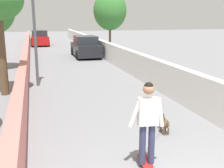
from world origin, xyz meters
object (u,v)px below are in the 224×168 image
object	(u,v)px
skateboard	(146,164)
car_near	(86,47)
dog	(164,123)
lamp_post	(34,16)
person_skateboarder	(148,117)
tree_right_mid	(110,10)
car_far	(40,38)

from	to	relation	value
skateboard	car_near	bearing A→B (deg)	-6.08
dog	skateboard	bearing A→B (deg)	143.31
lamp_post	car_near	world-z (taller)	lamp_post
person_skateboarder	car_near	distance (m)	15.90
car_near	person_skateboarder	bearing A→B (deg)	173.92
tree_right_mid	person_skateboarder	bearing A→B (deg)	167.08
car_near	lamp_post	bearing A→B (deg)	156.24
dog	lamp_post	bearing A→B (deg)	26.16
tree_right_mid	person_skateboarder	distance (m)	18.56
lamp_post	dog	xyz separation A→B (m)	(-6.14, -3.01, -2.67)
tree_right_mid	car_far	xyz separation A→B (m)	(7.50, 5.44, -2.66)
skateboard	car_near	size ratio (longest dim) A/B	0.21
dog	person_skateboarder	bearing A→B (deg)	143.31
tree_right_mid	car_far	world-z (taller)	tree_right_mid
lamp_post	skateboard	world-z (taller)	lamp_post
tree_right_mid	car_near	distance (m)	4.19
tree_right_mid	lamp_post	distance (m)	11.99
skateboard	car_near	xyz separation A→B (m)	(15.80, -1.68, 0.65)
skateboard	tree_right_mid	bearing A→B (deg)	-12.92
lamp_post	car_near	distance (m)	9.24
skateboard	car_near	world-z (taller)	car_near
car_far	lamp_post	bearing A→B (deg)	178.08
tree_right_mid	car_near	size ratio (longest dim) A/B	1.27
skateboard	person_skateboarder	xyz separation A→B (m)	(-0.00, 0.00, 0.99)
tree_right_mid	dog	xyz separation A→B (m)	(-16.49, 3.03, -3.10)
car_far	skateboard	bearing A→B (deg)	-177.01
car_near	car_far	xyz separation A→B (m)	(9.65, 3.01, 0.00)
car_near	car_far	distance (m)	10.11
person_skateboarder	dog	distance (m)	1.98
lamp_post	car_near	bearing A→B (deg)	-23.76
lamp_post	car_far	xyz separation A→B (m)	(17.85, -0.60, -2.23)
lamp_post	car_far	bearing A→B (deg)	-1.92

